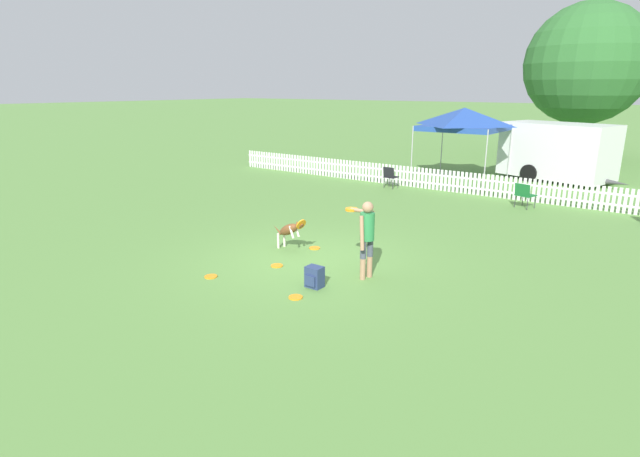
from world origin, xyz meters
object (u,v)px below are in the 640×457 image
Objects in this scene: frisbee_near_dog at (277,266)px; folding_chair_center at (524,193)px; folding_chair_green_right at (390,175)px; frisbee_near_handler at (211,276)px; canopy_tent_main at (464,119)px; frisbee_far_scatter at (315,248)px; equipment_trailer at (557,151)px; frisbee_midfield at (296,297)px; tree_left_grove at (587,64)px; backpack_on_grass at (314,277)px; leaping_dog at (290,230)px; handler_person at (366,231)px.

frisbee_near_dog is 0.33× the size of folding_chair_center.
folding_chair_green_right reaches higher than frisbee_near_dog.
folding_chair_green_right is at bearing 12.88° from folding_chair_center.
frisbee_near_handler is 13.61m from canopy_tent_main.
frisbee_far_scatter is 13.09m from equipment_trailer.
frisbee_midfield is 1.00× the size of frisbee_far_scatter.
tree_left_grove reaches higher than canopy_tent_main.
frisbee_near_handler is 10.26m from folding_chair_green_right.
equipment_trailer reaches higher than backpack_on_grass.
frisbee_midfield is 0.03× the size of tree_left_grove.
folding_chair_center is at bearing 81.14° from backpack_on_grass.
folding_chair_green_right is at bearing 98.59° from frisbee_near_handler.
frisbee_near_handler is 1.41m from frisbee_near_dog.
leaping_dog is 1.35× the size of folding_chair_green_right.
handler_person is 0.31× the size of equipment_trailer.
leaping_dog is at bearing 90.22° from handler_person.
handler_person is 11.95m from canopy_tent_main.
backpack_on_grass is at bearing -53.14° from frisbee_far_scatter.
backpack_on_grass reaches higher than frisbee_far_scatter.
frisbee_near_handler is (-2.48, -1.81, -0.95)m from handler_person.
backpack_on_grass is at bearing -77.68° from equipment_trailer.
frisbee_near_dog is 1.00× the size of frisbee_midfield.
frisbee_midfield is at bearing -91.25° from tree_left_grove.
canopy_tent_main is (-2.09, 13.18, 2.41)m from frisbee_midfield.
handler_person is 1.42× the size of leaping_dog.
folding_chair_center is at bearing 71.03° from frisbee_near_handler.
folding_chair_green_right is at bearing -156.91° from leaping_dog.
backpack_on_grass is 0.05× the size of tree_left_grove.
equipment_trailer is 7.94m from tree_left_grove.
leaping_dog is 4.27× the size of frisbee_far_scatter.
frisbee_near_dog is at bearing 117.65° from handler_person.
backpack_on_grass is at bearing 163.70° from handler_person.
frisbee_near_handler is 23.20m from tree_left_grove.
frisbee_near_handler is at bearing 87.98° from folding_chair_center.
equipment_trailer is (1.07, 14.67, 1.00)m from backpack_on_grass.
leaping_dog is 0.76m from frisbee_far_scatter.
frisbee_near_dog is 0.63× the size of backpack_on_grass.
backpack_on_grass is at bearing 93.22° from frisbee_midfield.
canopy_tent_main is (-0.74, 12.14, 2.41)m from frisbee_near_dog.
frisbee_near_dog is 21.92m from tree_left_grove.
frisbee_midfield is at bearing 6.01° from frisbee_near_handler.
handler_person is 6.08× the size of frisbee_far_scatter.
equipment_trailer is (2.47, 12.80, 1.19)m from frisbee_far_scatter.
leaping_dog is 0.36× the size of canopy_tent_main.
canopy_tent_main reaches higher than leaping_dog.
frisbee_far_scatter is at bearing -95.53° from tree_left_grove.
backpack_on_grass reaches higher than frisbee_near_handler.
equipment_trailer is at bearing 33.78° from canopy_tent_main.
frisbee_near_handler is 0.32× the size of folding_chair_green_right.
tree_left_grove is (-0.87, 12.78, 4.28)m from folding_chair_center.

